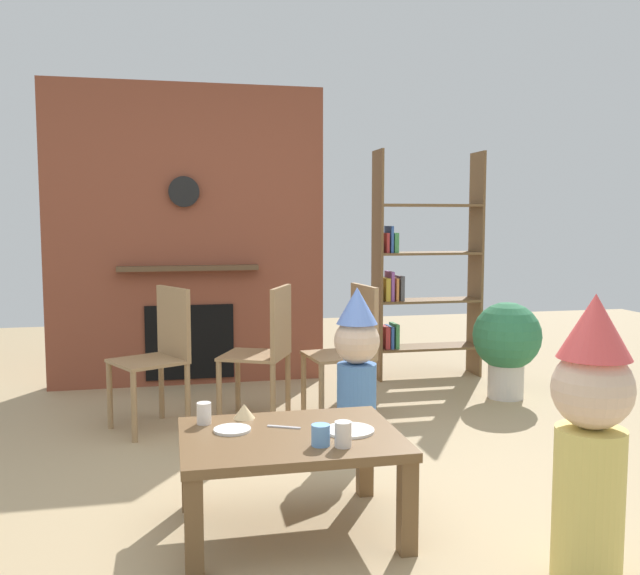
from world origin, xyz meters
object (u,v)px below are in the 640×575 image
(paper_plate_front, at_px, (232,430))
(child_with_cone_hat, at_px, (591,430))
(dining_chair_middle, at_px, (268,345))
(paper_plate_rear, at_px, (349,430))
(bookshelf, at_px, (419,275))
(potted_plant_tall, at_px, (507,341))
(dining_chair_right, at_px, (351,344))
(paper_cup_center, at_px, (343,434))
(coffee_table, at_px, (290,449))
(paper_cup_near_left, at_px, (321,435))
(paper_cup_near_right, at_px, (204,413))
(birthday_cake_slice, at_px, (244,411))
(dining_chair_left, at_px, (161,349))
(child_in_pink, at_px, (357,365))

(paper_plate_front, height_order, child_with_cone_hat, child_with_cone_hat)
(paper_plate_front, height_order, dining_chair_middle, dining_chair_middle)
(paper_plate_rear, bearing_deg, dining_chair_middle, 94.27)
(bookshelf, bearing_deg, potted_plant_tall, -64.24)
(dining_chair_right, bearing_deg, paper_cup_center, 66.88)
(coffee_table, relative_size, paper_plate_rear, 4.30)
(paper_plate_front, bearing_deg, coffee_table, -20.91)
(paper_cup_near_left, bearing_deg, paper_cup_near_right, 137.96)
(birthday_cake_slice, bearing_deg, coffee_table, -58.51)
(paper_cup_near_left, height_order, paper_cup_near_right, paper_cup_near_right)
(paper_cup_center, height_order, dining_chair_right, dining_chair_right)
(dining_chair_left, xyz_separation_m, potted_plant_tall, (2.51, 0.20, -0.08))
(paper_plate_rear, distance_m, dining_chair_right, 1.63)
(paper_plate_front, bearing_deg, child_in_pink, 47.40)
(paper_cup_near_right, relative_size, dining_chair_right, 0.11)
(paper_cup_near_left, relative_size, paper_cup_center, 0.84)
(coffee_table, relative_size, dining_chair_right, 1.03)
(potted_plant_tall, bearing_deg, paper_cup_center, -130.77)
(paper_plate_rear, bearing_deg, dining_chair_right, 74.92)
(coffee_table, height_order, dining_chair_left, dining_chair_left)
(birthday_cake_slice, height_order, dining_chair_left, dining_chair_left)
(paper_cup_near_right, distance_m, paper_cup_center, 0.68)
(coffee_table, distance_m, dining_chair_middle, 1.63)
(paper_plate_rear, bearing_deg, paper_plate_front, 166.62)
(dining_chair_middle, bearing_deg, dining_chair_right, -162.28)
(paper_cup_near_right, relative_size, child_in_pink, 0.10)
(birthday_cake_slice, distance_m, child_with_cone_hat, 1.48)
(birthday_cake_slice, bearing_deg, paper_plate_front, -111.13)
(coffee_table, bearing_deg, dining_chair_right, 66.41)
(birthday_cake_slice, height_order, dining_chair_right, dining_chair_right)
(child_with_cone_hat, bearing_deg, birthday_cake_slice, -5.58)
(dining_chair_left, xyz_separation_m, dining_chair_middle, (0.68, -0.03, 0.00))
(paper_cup_near_right, xyz_separation_m, dining_chair_middle, (0.48, 1.39, 0.04))
(bookshelf, bearing_deg, dining_chair_left, -154.31)
(birthday_cake_slice, xyz_separation_m, dining_chair_middle, (0.30, 1.34, 0.05))
(paper_cup_center, xyz_separation_m, dining_chair_middle, (-0.05, 1.83, 0.03))
(birthday_cake_slice, xyz_separation_m, dining_chair_left, (-0.39, 1.38, 0.05))
(paper_cup_center, bearing_deg, birthday_cake_slice, 125.46)
(paper_plate_front, bearing_deg, child_with_cone_hat, -29.89)
(dining_chair_middle, bearing_deg, paper_cup_center, 116.41)
(birthday_cake_slice, height_order, dining_chair_middle, dining_chair_middle)
(paper_plate_front, bearing_deg, dining_chair_middle, 76.50)
(paper_cup_near_left, xyz_separation_m, paper_plate_front, (-0.33, 0.27, -0.04))
(paper_cup_center, relative_size, paper_plate_front, 0.64)
(child_in_pink, relative_size, dining_chair_middle, 1.05)
(paper_cup_near_right, xyz_separation_m, dining_chair_right, (1.03, 1.33, 0.04))
(dining_chair_left, xyz_separation_m, dining_chair_right, (1.23, -0.10, 0.00))
(paper_plate_front, bearing_deg, birthday_cake_slice, 68.87)
(dining_chair_right, bearing_deg, coffee_table, 59.11)
(paper_plate_front, height_order, potted_plant_tall, potted_plant_tall)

